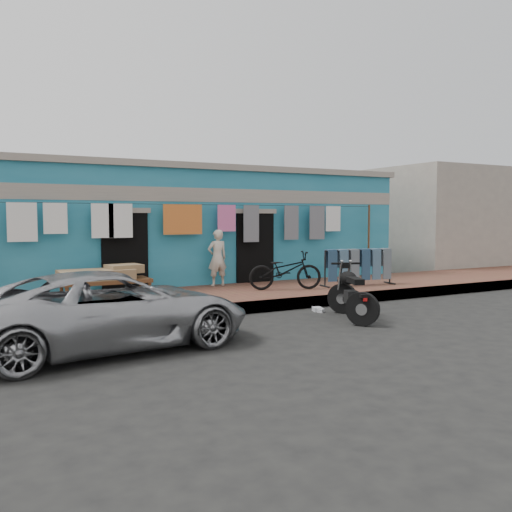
{
  "coord_description": "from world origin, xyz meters",
  "views": [
    {
      "loc": [
        -5.52,
        -8.27,
        1.98
      ],
      "look_at": [
        0.0,
        2.0,
        1.15
      ],
      "focal_mm": 38.0,
      "sensor_mm": 36.0,
      "label": 1
    }
  ],
  "objects_px": {
    "car": "(111,309)",
    "motorcycle": "(352,292)",
    "seated_person": "(217,258)",
    "jeans_rack": "(358,267)",
    "bicycle": "(285,266)",
    "charpoy": "(106,282)"
  },
  "relations": [
    {
      "from": "car",
      "to": "seated_person",
      "type": "relative_size",
      "value": 3.05
    },
    {
      "from": "seated_person",
      "to": "jeans_rack",
      "type": "bearing_deg",
      "value": 151.87
    },
    {
      "from": "car",
      "to": "jeans_rack",
      "type": "xyz_separation_m",
      "value": [
        6.91,
        2.73,
        0.12
      ]
    },
    {
      "from": "car",
      "to": "bicycle",
      "type": "relative_size",
      "value": 2.5
    },
    {
      "from": "bicycle",
      "to": "charpoy",
      "type": "xyz_separation_m",
      "value": [
        -4.08,
        0.78,
        -0.23
      ]
    },
    {
      "from": "car",
      "to": "motorcycle",
      "type": "xyz_separation_m",
      "value": [
        4.69,
        0.16,
        -0.08
      ]
    },
    {
      "from": "seated_person",
      "to": "bicycle",
      "type": "xyz_separation_m",
      "value": [
        1.15,
        -1.42,
        -0.15
      ]
    },
    {
      "from": "car",
      "to": "motorcycle",
      "type": "relative_size",
      "value": 2.47
    },
    {
      "from": "car",
      "to": "bicycle",
      "type": "distance_m",
      "value": 5.65
    },
    {
      "from": "bicycle",
      "to": "motorcycle",
      "type": "xyz_separation_m",
      "value": [
        -0.15,
        -2.75,
        -0.28
      ]
    },
    {
      "from": "bicycle",
      "to": "charpoy",
      "type": "height_order",
      "value": "bicycle"
    },
    {
      "from": "car",
      "to": "charpoy",
      "type": "relative_size",
      "value": 2.2
    },
    {
      "from": "charpoy",
      "to": "jeans_rack",
      "type": "distance_m",
      "value": 6.23
    },
    {
      "from": "motorcycle",
      "to": "car",
      "type": "bearing_deg",
      "value": -156.59
    },
    {
      "from": "seated_person",
      "to": "bicycle",
      "type": "height_order",
      "value": "seated_person"
    },
    {
      "from": "seated_person",
      "to": "motorcycle",
      "type": "distance_m",
      "value": 4.3
    },
    {
      "from": "motorcycle",
      "to": "charpoy",
      "type": "bearing_deg",
      "value": 159.44
    },
    {
      "from": "bicycle",
      "to": "car",
      "type": "bearing_deg",
      "value": 140.61
    },
    {
      "from": "car",
      "to": "bicycle",
      "type": "height_order",
      "value": "bicycle"
    },
    {
      "from": "car",
      "to": "motorcycle",
      "type": "bearing_deg",
      "value": -94.48
    },
    {
      "from": "seated_person",
      "to": "motorcycle",
      "type": "height_order",
      "value": "seated_person"
    },
    {
      "from": "charpoy",
      "to": "jeans_rack",
      "type": "relative_size",
      "value": 0.97
    }
  ]
}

